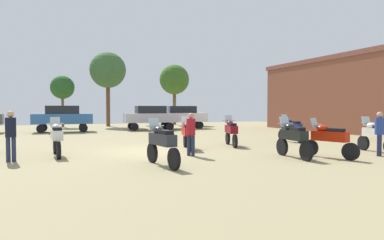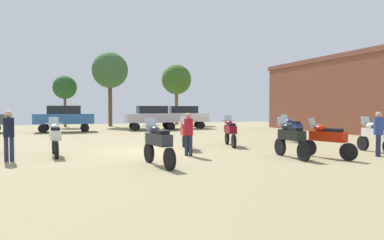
{
  "view_description": "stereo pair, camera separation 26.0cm",
  "coord_description": "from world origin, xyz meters",
  "px_view_note": "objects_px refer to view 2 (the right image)",
  "views": [
    {
      "loc": [
        -3.81,
        -14.07,
        1.84
      ],
      "look_at": [
        3.62,
        4.44,
        1.14
      ],
      "focal_mm": 32.08,
      "sensor_mm": 36.0,
      "label": 1
    },
    {
      "loc": [
        -3.57,
        -14.17,
        1.84
      ],
      "look_at": [
        3.62,
        4.44,
        1.14
      ],
      "focal_mm": 32.08,
      "sensor_mm": 36.0,
      "label": 2
    }
  ],
  "objects_px": {
    "motorcycle_7": "(291,138)",
    "motorcycle_8": "(55,137)",
    "motorcycle_10": "(375,135)",
    "car_2": "(183,115)",
    "person_1": "(378,130)",
    "motorcycle_2": "(291,129)",
    "motorcycle_1": "(186,133)",
    "tree_3": "(65,88)",
    "car_5": "(152,116)",
    "tree_4": "(176,80)",
    "person_3": "(189,131)",
    "tree_2": "(110,71)",
    "motorcycle_6": "(230,131)",
    "motorcycle_9": "(158,143)",
    "person_2": "(9,132)",
    "motorcycle_5": "(327,139)",
    "car_3": "(64,117)"
  },
  "relations": [
    {
      "from": "car_5",
      "to": "tree_2",
      "type": "height_order",
      "value": "tree_2"
    },
    {
      "from": "motorcycle_8",
      "to": "motorcycle_10",
      "type": "relative_size",
      "value": 1.02
    },
    {
      "from": "motorcycle_1",
      "to": "person_3",
      "type": "xyz_separation_m",
      "value": [
        -0.64,
        -2.05,
        0.24
      ]
    },
    {
      "from": "person_2",
      "to": "tree_4",
      "type": "distance_m",
      "value": 26.89
    },
    {
      "from": "motorcycle_7",
      "to": "car_5",
      "type": "height_order",
      "value": "car_5"
    },
    {
      "from": "motorcycle_6",
      "to": "motorcycle_7",
      "type": "xyz_separation_m",
      "value": [
        0.21,
        -4.34,
        0.01
      ]
    },
    {
      "from": "tree_4",
      "to": "person_1",
      "type": "bearing_deg",
      "value": -91.87
    },
    {
      "from": "person_1",
      "to": "person_3",
      "type": "distance_m",
      "value": 7.15
    },
    {
      "from": "motorcycle_9",
      "to": "tree_2",
      "type": "height_order",
      "value": "tree_2"
    },
    {
      "from": "motorcycle_2",
      "to": "motorcycle_9",
      "type": "height_order",
      "value": "motorcycle_9"
    },
    {
      "from": "motorcycle_2",
      "to": "motorcycle_10",
      "type": "height_order",
      "value": "motorcycle_2"
    },
    {
      "from": "car_2",
      "to": "motorcycle_2",
      "type": "bearing_deg",
      "value": -165.84
    },
    {
      "from": "car_2",
      "to": "person_1",
      "type": "bearing_deg",
      "value": -168.21
    },
    {
      "from": "motorcycle_6",
      "to": "car_2",
      "type": "bearing_deg",
      "value": 95.29
    },
    {
      "from": "person_1",
      "to": "tree_3",
      "type": "bearing_deg",
      "value": 82.82
    },
    {
      "from": "motorcycle_6",
      "to": "car_3",
      "type": "relative_size",
      "value": 0.49
    },
    {
      "from": "motorcycle_2",
      "to": "motorcycle_9",
      "type": "bearing_deg",
      "value": -154.46
    },
    {
      "from": "tree_4",
      "to": "motorcycle_10",
      "type": "bearing_deg",
      "value": -90.13
    },
    {
      "from": "car_3",
      "to": "tree_4",
      "type": "bearing_deg",
      "value": -52.12
    },
    {
      "from": "car_2",
      "to": "person_2",
      "type": "relative_size",
      "value": 2.62
    },
    {
      "from": "motorcycle_9",
      "to": "person_3",
      "type": "distance_m",
      "value": 2.48
    },
    {
      "from": "motorcycle_2",
      "to": "person_2",
      "type": "height_order",
      "value": "person_2"
    },
    {
      "from": "motorcycle_2",
      "to": "motorcycle_1",
      "type": "bearing_deg",
      "value": -175.53
    },
    {
      "from": "person_1",
      "to": "car_3",
      "type": "bearing_deg",
      "value": 90.71
    },
    {
      "from": "motorcycle_5",
      "to": "car_5",
      "type": "relative_size",
      "value": 0.48
    },
    {
      "from": "person_1",
      "to": "person_2",
      "type": "xyz_separation_m",
      "value": [
        -12.8,
        3.62,
        0.03
      ]
    },
    {
      "from": "car_5",
      "to": "person_1",
      "type": "height_order",
      "value": "car_5"
    },
    {
      "from": "motorcycle_8",
      "to": "person_3",
      "type": "bearing_deg",
      "value": -24.67
    },
    {
      "from": "car_3",
      "to": "motorcycle_6",
      "type": "bearing_deg",
      "value": -147.91
    },
    {
      "from": "motorcycle_6",
      "to": "car_3",
      "type": "xyz_separation_m",
      "value": [
        -7.27,
        13.21,
        0.45
      ]
    },
    {
      "from": "person_3",
      "to": "tree_3",
      "type": "distance_m",
      "value": 23.42
    },
    {
      "from": "car_2",
      "to": "person_1",
      "type": "distance_m",
      "value": 19.22
    },
    {
      "from": "motorcycle_5",
      "to": "motorcycle_6",
      "type": "relative_size",
      "value": 0.97
    },
    {
      "from": "motorcycle_7",
      "to": "tree_2",
      "type": "distance_m",
      "value": 25.26
    },
    {
      "from": "motorcycle_10",
      "to": "tree_4",
      "type": "relative_size",
      "value": 0.32
    },
    {
      "from": "motorcycle_6",
      "to": "person_2",
      "type": "relative_size",
      "value": 1.26
    },
    {
      "from": "motorcycle_9",
      "to": "person_3",
      "type": "relative_size",
      "value": 1.39
    },
    {
      "from": "motorcycle_1",
      "to": "car_3",
      "type": "relative_size",
      "value": 0.5
    },
    {
      "from": "motorcycle_1",
      "to": "person_2",
      "type": "distance_m",
      "value": 6.93
    },
    {
      "from": "tree_3",
      "to": "motorcycle_6",
      "type": "bearing_deg",
      "value": -70.79
    },
    {
      "from": "motorcycle_9",
      "to": "car_3",
      "type": "xyz_separation_m",
      "value": [
        -2.54,
        17.44,
        0.43
      ]
    },
    {
      "from": "motorcycle_2",
      "to": "motorcycle_10",
      "type": "distance_m",
      "value": 4.77
    },
    {
      "from": "motorcycle_9",
      "to": "person_1",
      "type": "relative_size",
      "value": 1.35
    },
    {
      "from": "motorcycle_7",
      "to": "motorcycle_8",
      "type": "relative_size",
      "value": 1.0
    },
    {
      "from": "motorcycle_6",
      "to": "person_1",
      "type": "height_order",
      "value": "person_1"
    },
    {
      "from": "person_1",
      "to": "tree_3",
      "type": "height_order",
      "value": "tree_3"
    },
    {
      "from": "motorcycle_10",
      "to": "tree_2",
      "type": "xyz_separation_m",
      "value": [
        -7.27,
        24.58,
        4.83
      ]
    },
    {
      "from": "person_1",
      "to": "tree_4",
      "type": "xyz_separation_m",
      "value": [
        0.87,
        26.44,
        3.94
      ]
    },
    {
      "from": "motorcycle_6",
      "to": "motorcycle_7",
      "type": "relative_size",
      "value": 0.99
    },
    {
      "from": "motorcycle_7",
      "to": "motorcycle_2",
      "type": "bearing_deg",
      "value": 57.61
    }
  ]
}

